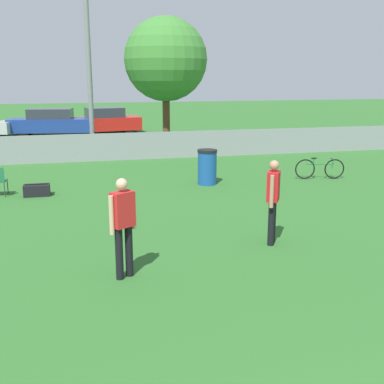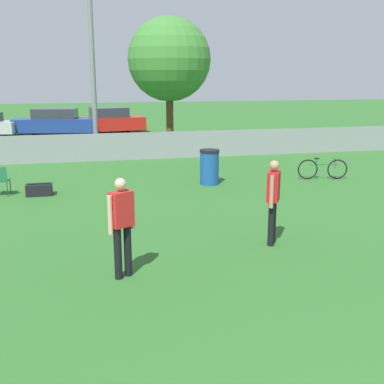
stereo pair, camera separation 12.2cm
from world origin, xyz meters
name	(u,v)px [view 2 (the right image)]	position (x,y,z in m)	size (l,w,h in m)	color
fence_backline	(152,146)	(0.00, 18.00, 0.55)	(24.96, 0.07, 1.21)	gray
light_pole	(90,20)	(-2.20, 19.16, 5.47)	(0.90, 0.36, 9.39)	gray
tree_near_pole	(169,60)	(1.04, 19.71, 3.98)	(3.56, 3.56, 5.78)	brown
player_thrower_red	(273,197)	(0.85, 7.37, 0.99)	(0.38, 0.47, 1.72)	black
player_defender_red	(122,221)	(-2.22, 6.39, 0.99)	(0.47, 0.38, 1.72)	black
bicycle_sideline	(323,169)	(4.87, 12.86, 0.34)	(1.61, 0.49, 0.71)	black
trash_bin	(209,167)	(1.05, 12.97, 0.55)	(0.62, 0.62, 1.09)	#194C99
gear_bag_sideline	(39,190)	(-4.05, 12.67, 0.16)	(0.72, 0.39, 0.35)	black
parked_car_blue	(56,122)	(-4.19, 27.27, 0.72)	(4.78, 2.34, 1.50)	black
parked_car_red	(109,121)	(-1.14, 27.65, 0.71)	(4.25, 2.43, 1.49)	black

